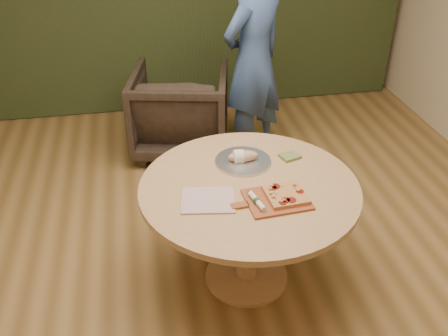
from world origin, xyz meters
TOP-DOWN VIEW (x-y plane):
  - room_shell at (0.00, 0.00)m, footprint 5.04×6.04m
  - pedestal_table at (0.13, 0.10)m, footprint 1.31×1.31m
  - pizza_paddle at (0.23, -0.08)m, footprint 0.46×0.31m
  - flatbread_pizza at (0.30, -0.07)m, footprint 0.24×0.24m
  - cutlery_roll at (0.12, -0.10)m, footprint 0.07×0.20m
  - newspaper at (-0.14, -0.01)m, footprint 0.33×0.29m
  - serving_tray at (0.14, 0.36)m, footprint 0.36×0.36m
  - bread_roll at (0.14, 0.36)m, footprint 0.19×0.09m
  - green_packet at (0.45, 0.36)m, footprint 0.15×0.13m
  - armchair at (-0.10, 1.91)m, footprint 1.00×0.96m
  - person_standing at (0.52, 1.69)m, footprint 0.80×0.74m

SIDE VIEW (x-z plane):
  - armchair at x=-0.10m, z-range 0.00..0.87m
  - pedestal_table at x=0.13m, z-range 0.23..0.98m
  - newspaper at x=-0.14m, z-range 0.75..0.76m
  - serving_tray at x=0.14m, z-range 0.75..0.77m
  - pizza_paddle at x=0.23m, z-range 0.75..0.77m
  - green_packet at x=0.45m, z-range 0.75..0.77m
  - flatbread_pizza at x=0.30m, z-range 0.76..0.80m
  - cutlery_roll at x=0.12m, z-range 0.76..0.80m
  - bread_roll at x=0.14m, z-range 0.75..0.84m
  - person_standing at x=0.52m, z-range 0.00..1.83m
  - room_shell at x=0.00m, z-range -0.02..2.82m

